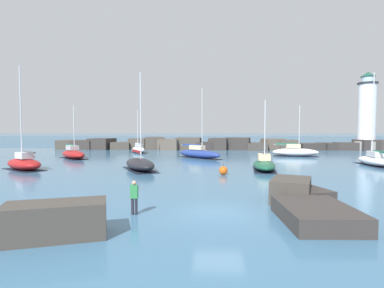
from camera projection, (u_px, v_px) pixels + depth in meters
name	position (u px, v px, depth m)	size (l,w,h in m)	color
ground_plane	(218.00, 213.00, 14.88)	(600.00, 600.00, 0.00)	#3D6B8E
open_sea_beyond	(210.00, 139.00, 121.04)	(400.00, 116.00, 0.01)	#2D5B7F
breakwater_jetty	(213.00, 145.00, 61.20)	(67.66, 7.12, 2.55)	#4C443D
lighthouse	(367.00, 116.00, 58.58)	(4.32, 4.32, 15.29)	gray
foreground_rocks	(255.00, 204.00, 14.57)	(14.83, 9.60, 1.38)	#383330
sailboat_moored_0	(264.00, 164.00, 30.74)	(2.90, 6.69, 7.07)	#195138
sailboat_moored_1	(73.00, 154.00, 42.45)	(6.30, 6.55, 7.57)	maroon
sailboat_moored_2	(374.00, 160.00, 34.30)	(2.08, 6.26, 10.70)	white
sailboat_moored_3	(295.00, 152.00, 45.94)	(7.09, 3.26, 7.77)	white
sailboat_moored_4	(24.00, 163.00, 30.72)	(6.05, 5.24, 10.66)	maroon
sailboat_moored_5	(199.00, 153.00, 43.16)	(7.10, 6.75, 9.97)	navy
sailboat_moored_6	(140.00, 164.00, 30.55)	(5.18, 6.92, 9.82)	black
sailboat_moored_7	(139.00, 149.00, 52.70)	(4.15, 5.75, 7.62)	silver
mooring_buoy_orange_near	(205.00, 152.00, 50.03)	(0.70, 0.70, 0.90)	#EA5914
mooring_buoy_far_side	(223.00, 171.00, 27.31)	(0.78, 0.78, 0.98)	#EA5914
person_on_rocks	(134.00, 196.00, 14.55)	(0.36, 0.22, 1.67)	#282833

